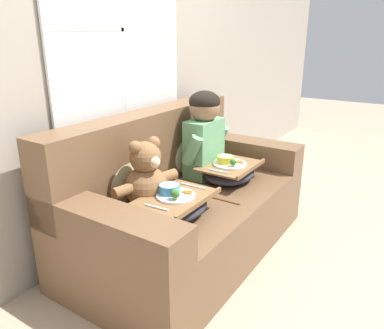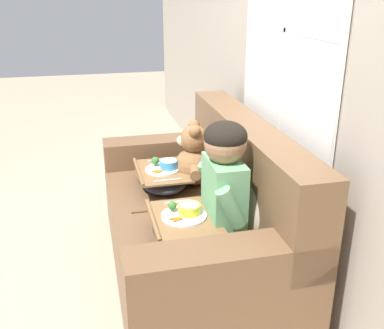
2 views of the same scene
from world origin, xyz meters
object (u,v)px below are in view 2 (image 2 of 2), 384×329
object	(u,v)px
couch	(201,220)
lap_tray_child	(184,225)
child_figure	(224,174)
lap_tray_teddy	(163,177)
throw_pillow_behind_child	(255,198)
teddy_bear	(193,159)
throw_pillow_behind_teddy	(219,156)

from	to	relation	value
couch	lap_tray_child	bearing A→B (deg)	-28.96
lap_tray_child	child_figure	bearing A→B (deg)	89.79
child_figure	lap_tray_teddy	world-z (taller)	child_figure
throw_pillow_behind_child	child_figure	bearing A→B (deg)	-90.01
throw_pillow_behind_child	lap_tray_child	distance (m)	0.40
couch	teddy_bear	distance (m)	0.43
throw_pillow_behind_child	lap_tray_teddy	world-z (taller)	throw_pillow_behind_child
couch	throw_pillow_behind_child	distance (m)	0.48
teddy_bear	lap_tray_child	size ratio (longest dim) A/B	1.06
lap_tray_teddy	throw_pillow_behind_teddy	bearing A→B (deg)	89.92
throw_pillow_behind_teddy	lap_tray_teddy	bearing A→B (deg)	-90.08
couch	lap_tray_child	distance (m)	0.41
couch	child_figure	bearing A→B (deg)	5.68
child_figure	throw_pillow_behind_teddy	bearing A→B (deg)	165.10
throw_pillow_behind_teddy	teddy_bear	distance (m)	0.18
child_figure	couch	bearing A→B (deg)	-174.32
couch	throw_pillow_behind_child	size ratio (longest dim) A/B	4.44
teddy_bear	child_figure	bearing A→B (deg)	0.41
couch	throw_pillow_behind_teddy	xyz separation A→B (m)	(-0.33, 0.21, 0.28)
child_figure	teddy_bear	xyz separation A→B (m)	(-0.65, -0.00, -0.16)
couch	teddy_bear	xyz separation A→B (m)	(-0.33, 0.03, 0.28)
throw_pillow_behind_teddy	throw_pillow_behind_child	bearing A→B (deg)	0.00
teddy_bear	throw_pillow_behind_teddy	bearing A→B (deg)	89.62
throw_pillow_behind_teddy	child_figure	size ratio (longest dim) A/B	0.60
throw_pillow_behind_teddy	child_figure	bearing A→B (deg)	-14.90
throw_pillow_behind_child	lap_tray_teddy	xyz separation A→B (m)	(-0.65, -0.39, -0.11)
teddy_bear	lap_tray_child	bearing A→B (deg)	-17.66
throw_pillow_behind_teddy	lap_tray_teddy	world-z (taller)	throw_pillow_behind_teddy
teddy_bear	couch	bearing A→B (deg)	-4.85
couch	lap_tray_child	xyz separation A→B (m)	(0.33, -0.18, 0.16)
throw_pillow_behind_teddy	lap_tray_teddy	distance (m)	0.40
throw_pillow_behind_child	child_figure	size ratio (longest dim) A/B	0.64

